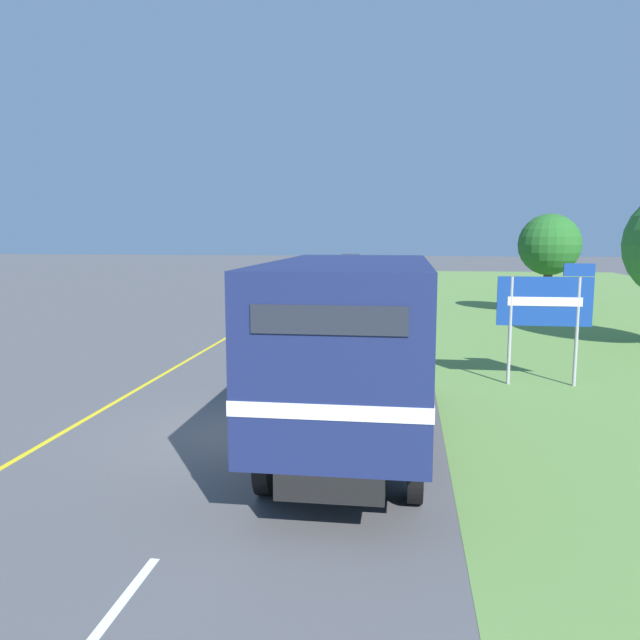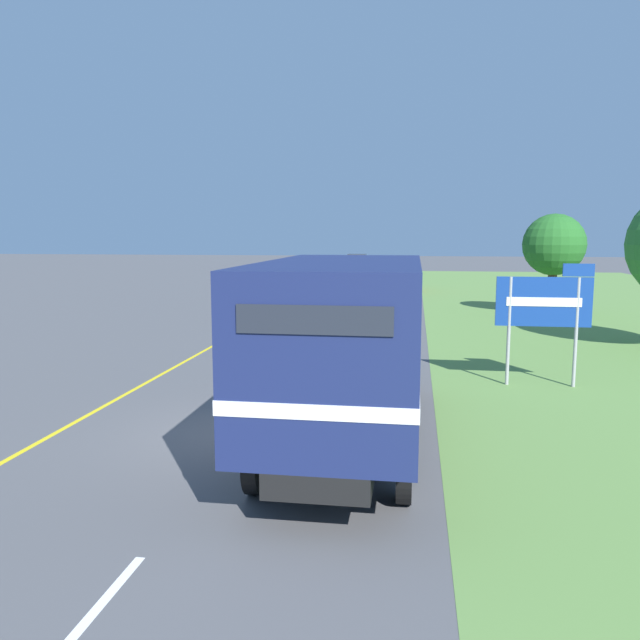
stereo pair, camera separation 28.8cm
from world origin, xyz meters
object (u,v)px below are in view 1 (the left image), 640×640
(horse_trailer_truck, at_px, (354,341))
(lead_car_red_ahead, at_px, (391,275))
(lead_car_white, at_px, (296,300))
(lead_car_silver_ahead, at_px, (351,265))
(roadside_tree_mid, at_px, (549,245))
(highway_sign, at_px, (546,305))

(horse_trailer_truck, relative_size, lead_car_red_ahead, 1.90)
(horse_trailer_truck, xyz_separation_m, lead_car_white, (-3.81, 15.47, -0.93))
(horse_trailer_truck, height_order, lead_car_silver_ahead, horse_trailer_truck)
(horse_trailer_truck, distance_m, lead_car_red_ahead, 31.89)
(horse_trailer_truck, xyz_separation_m, lead_car_silver_ahead, (-3.98, 45.24, -0.89))
(lead_car_white, bearing_deg, roadside_tree_mid, 21.37)
(horse_trailer_truck, distance_m, lead_car_white, 15.96)
(horse_trailer_truck, distance_m, highway_sign, 6.80)
(lead_car_white, relative_size, roadside_tree_mid, 0.90)
(lead_car_white, relative_size, lead_car_silver_ahead, 1.00)
(lead_car_white, xyz_separation_m, roadside_tree_mid, (11.54, 4.51, 2.33))
(lead_car_red_ahead, distance_m, highway_sign, 27.16)
(lead_car_silver_ahead, bearing_deg, roadside_tree_mid, -65.14)
(horse_trailer_truck, relative_size, roadside_tree_mid, 1.71)
(lead_car_silver_ahead, bearing_deg, lead_car_white, -89.68)
(lead_car_silver_ahead, relative_size, highway_sign, 1.39)
(lead_car_silver_ahead, bearing_deg, lead_car_red_ahead, -73.54)
(horse_trailer_truck, xyz_separation_m, lead_car_red_ahead, (-0.03, 31.87, -0.89))
(roadside_tree_mid, bearing_deg, horse_trailer_truck, -111.13)
(horse_trailer_truck, bearing_deg, lead_car_red_ahead, 90.05)
(lead_car_white, xyz_separation_m, lead_car_silver_ahead, (-0.17, 29.77, 0.04))
(highway_sign, bearing_deg, lead_car_red_ahead, 99.55)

